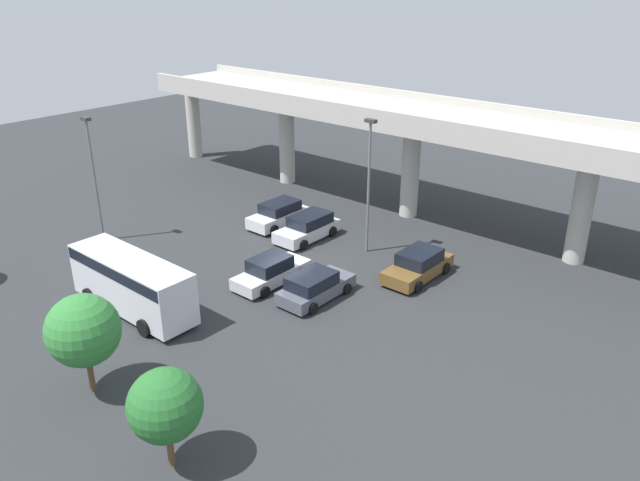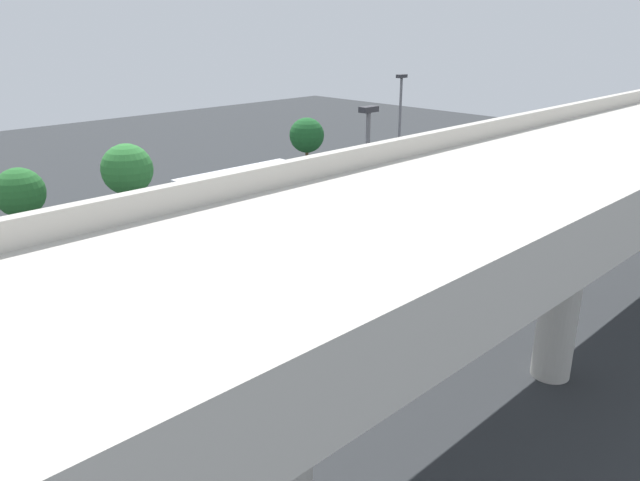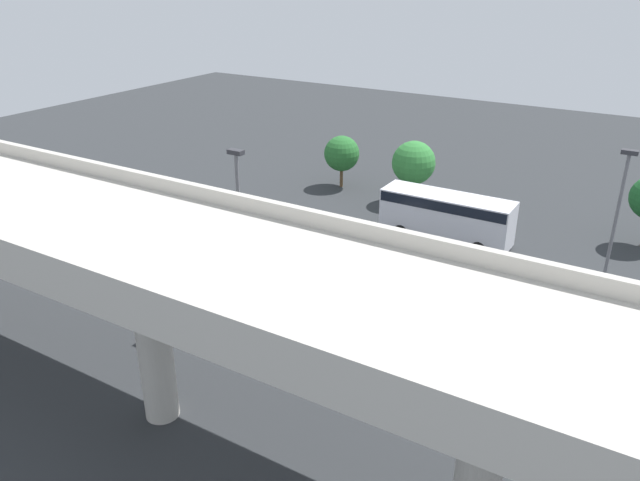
% 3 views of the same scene
% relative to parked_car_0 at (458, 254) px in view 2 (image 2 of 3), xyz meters
% --- Properties ---
extents(ground_plane, '(101.46, 101.46, 0.00)m').
position_rel_parked_car_0_xyz_m(ground_plane, '(5.68, -5.29, -0.80)').
color(ground_plane, '#2D3033').
extents(highway_overpass, '(48.60, 6.95, 8.03)m').
position_rel_parked_car_0_xyz_m(highway_overpass, '(5.68, 7.44, 5.73)').
color(highway_overpass, '#BCB7AD').
rests_on(highway_overpass, ground_plane).
extents(parked_car_0, '(2.12, 4.39, 1.67)m').
position_rel_parked_car_0_xyz_m(parked_car_0, '(0.00, 0.00, 0.00)').
color(parked_car_0, silver).
rests_on(parked_car_0, ground_plane).
extents(parked_car_1, '(2.19, 4.62, 1.63)m').
position_rel_parked_car_0_xyz_m(parked_car_1, '(3.05, -0.40, -0.02)').
color(parked_car_1, silver).
rests_on(parked_car_1, ground_plane).
extents(parked_car_2, '(2.05, 4.75, 1.59)m').
position_rel_parked_car_0_xyz_m(parked_car_2, '(5.66, -6.47, -0.08)').
color(parked_car_2, silver).
rests_on(parked_car_2, ground_plane).
extents(parked_car_3, '(2.17, 4.51, 1.53)m').
position_rel_parked_car_0_xyz_m(parked_car_3, '(8.71, -6.25, -0.08)').
color(parked_car_3, '#515660').
rests_on(parked_car_3, ground_plane).
extents(parked_car_4, '(2.21, 4.81, 1.61)m').
position_rel_parked_car_0_xyz_m(parked_car_4, '(11.53, -0.52, -0.05)').
color(parked_car_4, brown).
rests_on(parked_car_4, ground_plane).
extents(shuttle_bus, '(7.86, 2.53, 2.94)m').
position_rel_parked_car_0_xyz_m(shuttle_bus, '(2.48, -13.24, 0.94)').
color(shuttle_bus, silver).
rests_on(shuttle_bus, ground_plane).
extents(lamp_post_near_aisle, '(0.70, 0.35, 8.32)m').
position_rel_parked_car_0_xyz_m(lamp_post_near_aisle, '(7.18, 0.46, 4.05)').
color(lamp_post_near_aisle, slate).
rests_on(lamp_post_near_aisle, ground_plane).
extents(lamp_post_mid_lot, '(0.70, 0.35, 8.05)m').
position_rel_parked_car_0_xyz_m(lamp_post_mid_lot, '(-6.94, -9.24, 3.91)').
color(lamp_post_mid_lot, slate).
rests_on(lamp_post_mid_lot, ground_plane).
extents(tree_front_left, '(2.59, 2.59, 4.36)m').
position_rel_parked_car_0_xyz_m(tree_front_left, '(-7.94, -18.70, 2.24)').
color(tree_front_left, brown).
rests_on(tree_front_left, ground_plane).
extents(tree_front_right, '(3.00, 3.00, 4.44)m').
position_rel_parked_car_0_xyz_m(tree_front_right, '(6.87, -18.30, 2.13)').
color(tree_front_right, brown).
rests_on(tree_front_right, ground_plane).
extents(tree_front_far_right, '(2.63, 2.63, 3.90)m').
position_rel_parked_car_0_xyz_m(tree_front_far_right, '(12.82, -18.77, 1.78)').
color(tree_front_far_right, brown).
rests_on(tree_front_far_right, ground_plane).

